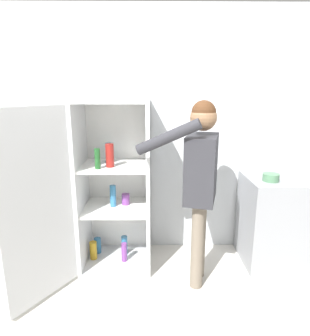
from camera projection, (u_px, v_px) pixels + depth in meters
name	position (u px, v px, depth m)	size (l,w,h in m)	color
ground_plane	(137.00, 301.00, 2.54)	(12.00, 12.00, 0.00)	beige
wall_back	(139.00, 135.00, 3.17)	(7.00, 0.06, 2.55)	silver
refrigerator	(100.00, 189.00, 2.85)	(1.10, 1.19, 1.66)	silver
person	(200.00, 172.00, 2.56)	(0.74, 0.56, 1.66)	#726656
counter	(272.00, 220.00, 3.05)	(0.57, 0.61, 0.90)	gray
bowl	(271.00, 177.00, 2.83)	(0.15, 0.15, 0.07)	#517F5B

